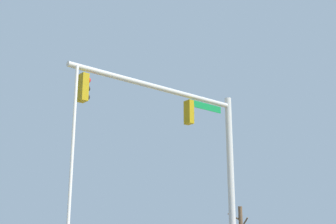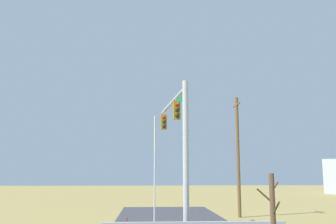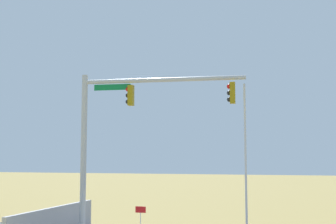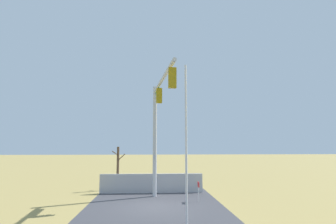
# 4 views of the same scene
# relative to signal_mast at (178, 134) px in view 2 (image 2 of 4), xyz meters

# --- Properties ---
(signal_mast) EXTENTS (7.79, 1.04, 7.70)m
(signal_mast) POSITION_rel_signal_mast_xyz_m (0.00, 0.00, 0.00)
(signal_mast) COLOR #B2B5BA
(signal_mast) RESTS_ON ground_plane
(flagpole) EXTENTS (0.10, 0.10, 7.14)m
(flagpole) POSITION_rel_signal_mast_xyz_m (-5.55, -1.08, -1.81)
(flagpole) COLOR silver
(flagpole) RESTS_ON ground_plane
(utility_pole) EXTENTS (1.90, 0.26, 9.36)m
(utility_pole) POSITION_rel_signal_mast_xyz_m (-10.07, 5.57, -0.53)
(utility_pole) COLOR brown
(utility_pole) RESTS_ON ground_plane
(bare_tree) EXTENTS (1.27, 1.02, 3.37)m
(bare_tree) POSITION_rel_signal_mast_xyz_m (5.10, 3.11, -3.63)
(bare_tree) COLOR brown
(bare_tree) RESTS_ON ground_plane
(open_sign) EXTENTS (0.56, 0.04, 1.22)m
(open_sign) POSITION_rel_signal_mast_xyz_m (0.03, -2.55, -4.47)
(open_sign) COLOR silver
(open_sign) RESTS_ON ground_plane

